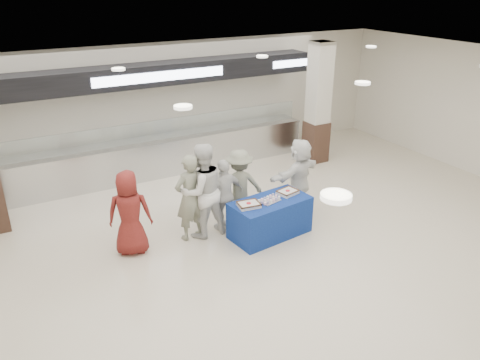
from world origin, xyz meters
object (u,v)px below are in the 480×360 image
display_table (270,218)px  chef_short (225,195)px  sheet_cake_right (288,192)px  soldier_a (190,198)px  sheet_cake_left (249,204)px  civilian_white (299,175)px  soldier_b (239,185)px  chef_tall (202,191)px  cupcake_tray (269,199)px  civilian_maroon (130,213)px

display_table → chef_short: (-0.66, 0.64, 0.37)m
sheet_cake_right → soldier_a: 1.93m
sheet_cake_left → sheet_cake_right: (0.95, 0.11, -0.00)m
civilian_white → soldier_a: bearing=-17.8°
soldier_b → civilian_white: size_ratio=0.95×
chef_tall → civilian_white: 2.26m
display_table → cupcake_tray: 0.41m
chef_tall → soldier_b: size_ratio=1.23×
sheet_cake_right → soldier_a: (-1.85, 0.55, 0.07)m
chef_tall → chef_short: size_ratio=1.27×
cupcake_tray → civilian_white: (1.16, 0.65, 0.03)m
cupcake_tray → chef_tall: size_ratio=0.24×
chef_short → display_table: bearing=126.9°
display_table → sheet_cake_left: bearing=176.1°
sheet_cake_left → cupcake_tray: 0.46m
sheet_cake_left → soldier_a: soldier_a is taller
civilian_maroon → soldier_a: 1.15m
sheet_cake_right → civilian_white: (0.67, 0.55, 0.01)m
soldier_b → civilian_maroon: bearing=17.8°
chef_short → civilian_white: civilian_white is taller
sheet_cake_right → cupcake_tray: sheet_cake_right is taller
sheet_cake_right → soldier_a: bearing=163.4°
display_table → sheet_cake_right: bearing=4.2°
soldier_a → cupcake_tray: bearing=144.5°
chef_tall → sheet_cake_left: bearing=130.6°
display_table → civilian_maroon: civilian_maroon is taller
cupcake_tray → display_table: bearing=18.1°
sheet_cake_right → chef_short: 1.25m
civilian_maroon → sheet_cake_right: bearing=-170.2°
sheet_cake_left → soldier_a: 1.12m
display_table → civilian_maroon: bearing=158.1°
cupcake_tray → civilian_white: size_ratio=0.28×
cupcake_tray → chef_short: bearing=133.8°
cupcake_tray → chef_tall: 1.29m
sheet_cake_right → cupcake_tray: 0.50m
civilian_maroon → chef_tall: bearing=-160.7°
chef_tall → cupcake_tray: bearing=146.1°
sheet_cake_right → soldier_b: size_ratio=0.29×
chef_short → civilian_maroon: bearing=-10.4°
cupcake_tray → chef_short: 0.90m
chef_short → civilian_white: (1.78, 0.00, 0.06)m
display_table → civilian_white: (1.12, 0.64, 0.43)m
civilian_maroon → chef_tall: (1.41, -0.04, 0.14)m
chef_short → soldier_b: 0.50m
cupcake_tray → soldier_b: 0.89m
soldier_a → sheet_cake_right: bearing=153.6°
civilian_maroon → soldier_a: (1.15, -0.04, 0.06)m
soldier_b → sheet_cake_left: bearing=85.7°
display_table → cupcake_tray: size_ratio=3.45×
chef_tall → civilian_maroon: bearing=-5.0°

